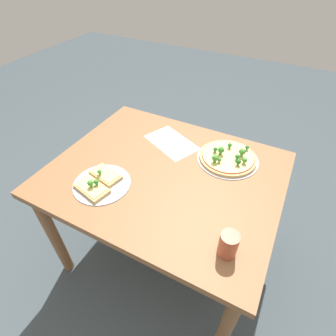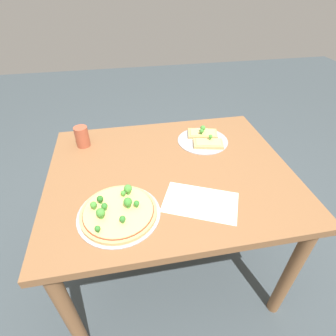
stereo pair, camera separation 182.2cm
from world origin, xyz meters
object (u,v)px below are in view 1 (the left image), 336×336
(dining_table, at_px, (165,185))
(pizza_tray_slice, at_px, (99,182))
(pizza_tray_whole, at_px, (228,157))
(drinking_cup, at_px, (228,244))

(dining_table, height_order, pizza_tray_slice, pizza_tray_slice)
(dining_table, distance_m, pizza_tray_whole, 0.36)
(pizza_tray_whole, xyz_separation_m, drinking_cup, (0.16, -0.53, 0.04))
(dining_table, relative_size, pizza_tray_slice, 4.13)
(dining_table, xyz_separation_m, pizza_tray_whole, (0.25, 0.23, 0.11))
(pizza_tray_slice, height_order, drinking_cup, drinking_cup)
(pizza_tray_whole, bearing_deg, dining_table, -136.78)
(pizza_tray_slice, distance_m, drinking_cup, 0.65)
(dining_table, height_order, drinking_cup, drinking_cup)
(pizza_tray_whole, height_order, drinking_cup, drinking_cup)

